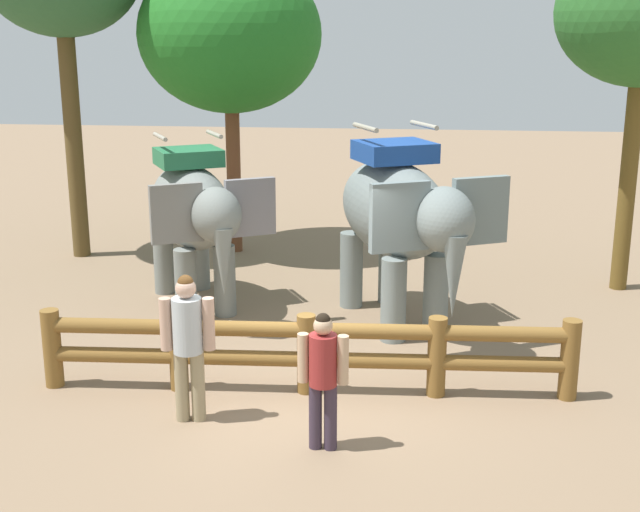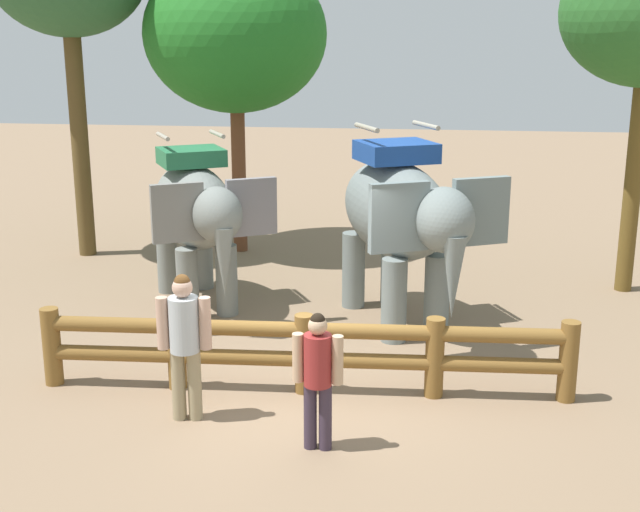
# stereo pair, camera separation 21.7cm
# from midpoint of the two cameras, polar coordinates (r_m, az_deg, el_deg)

# --- Properties ---
(ground_plane) EXTENTS (60.00, 60.00, 0.00)m
(ground_plane) POSITION_cam_midpoint_polar(r_m,az_deg,el_deg) (10.88, -0.67, -9.63)
(ground_plane) COLOR #80674E
(log_fence) EXTENTS (6.89, 0.58, 1.05)m
(log_fence) POSITION_cam_midpoint_polar(r_m,az_deg,el_deg) (10.85, -0.51, -6.24)
(log_fence) COLOR brown
(log_fence) RESTS_ON ground
(elephant_near_left) EXTENTS (2.74, 3.39, 2.91)m
(elephant_near_left) POSITION_cam_midpoint_polar(r_m,az_deg,el_deg) (14.03, -7.92, 2.97)
(elephant_near_left) COLOR slate
(elephant_near_left) RESTS_ON ground
(elephant_center) EXTENTS (2.86, 3.72, 3.16)m
(elephant_center) POSITION_cam_midpoint_polar(r_m,az_deg,el_deg) (13.03, 5.96, 2.71)
(elephant_center) COLOR slate
(elephant_center) RESTS_ON ground
(tourist_woman_in_black) EXTENTS (0.57, 0.32, 1.60)m
(tourist_woman_in_black) POSITION_cam_midpoint_polar(r_m,az_deg,el_deg) (9.32, 0.52, -7.82)
(tourist_woman_in_black) COLOR #372B3B
(tourist_woman_in_black) RESTS_ON ground
(tourist_man_in_blue) EXTENTS (0.64, 0.39, 1.82)m
(tourist_man_in_blue) POSITION_cam_midpoint_polar(r_m,az_deg,el_deg) (10.07, -8.55, -5.42)
(tourist_man_in_blue) COLOR #988865
(tourist_man_in_blue) RESTS_ON ground
(tree_back_center) EXTENTS (3.65, 3.65, 6.00)m
(tree_back_center) POSITION_cam_midpoint_polar(r_m,az_deg,el_deg) (17.39, -5.38, 14.65)
(tree_back_center) COLOR brown
(tree_back_center) RESTS_ON ground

